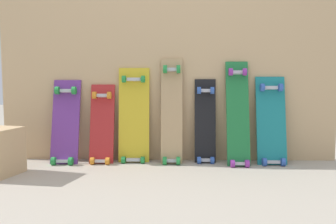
{
  "coord_description": "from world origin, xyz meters",
  "views": [
    {
      "loc": [
        0.06,
        -2.71,
        0.64
      ],
      "look_at": [
        0.0,
        -0.07,
        0.39
      ],
      "focal_mm": 37.9,
      "sensor_mm": 36.0,
      "label": 1
    }
  ],
  "objects_px": {
    "skateboard_black": "(205,125)",
    "skateboard_teal": "(271,125)",
    "skateboard_purple": "(65,126)",
    "skateboard_yellow": "(134,119)",
    "skateboard_red": "(102,128)",
    "skateboard_green": "(238,118)",
    "skateboard_natural": "(172,115)"
  },
  "relations": [
    {
      "from": "skateboard_natural",
      "to": "skateboard_black",
      "type": "relative_size",
      "value": 1.22
    },
    {
      "from": "skateboard_black",
      "to": "skateboard_teal",
      "type": "height_order",
      "value": "skateboard_teal"
    },
    {
      "from": "skateboard_purple",
      "to": "skateboard_teal",
      "type": "xyz_separation_m",
      "value": [
        1.56,
        0.01,
        0.01
      ]
    },
    {
      "from": "skateboard_purple",
      "to": "skateboard_teal",
      "type": "relative_size",
      "value": 0.97
    },
    {
      "from": "skateboard_purple",
      "to": "skateboard_green",
      "type": "distance_m",
      "value": 1.31
    },
    {
      "from": "skateboard_black",
      "to": "skateboard_yellow",
      "type": "bearing_deg",
      "value": 179.73
    },
    {
      "from": "skateboard_yellow",
      "to": "skateboard_natural",
      "type": "xyz_separation_m",
      "value": [
        0.29,
        -0.02,
        0.04
      ]
    },
    {
      "from": "skateboard_green",
      "to": "skateboard_yellow",
      "type": "bearing_deg",
      "value": 175.69
    },
    {
      "from": "skateboard_green",
      "to": "skateboard_teal",
      "type": "height_order",
      "value": "skateboard_green"
    },
    {
      "from": "skateboard_green",
      "to": "skateboard_black",
      "type": "bearing_deg",
      "value": 166.6
    },
    {
      "from": "skateboard_yellow",
      "to": "skateboard_black",
      "type": "height_order",
      "value": "skateboard_yellow"
    },
    {
      "from": "skateboard_purple",
      "to": "skateboard_green",
      "type": "xyz_separation_m",
      "value": [
        1.31,
        -0.02,
        0.07
      ]
    },
    {
      "from": "skateboard_teal",
      "to": "skateboard_yellow",
      "type": "bearing_deg",
      "value": 178.07
    },
    {
      "from": "skateboard_red",
      "to": "skateboard_green",
      "type": "height_order",
      "value": "skateboard_green"
    },
    {
      "from": "skateboard_purple",
      "to": "skateboard_natural",
      "type": "xyz_separation_m",
      "value": [
        0.81,
        0.02,
        0.08
      ]
    },
    {
      "from": "skateboard_purple",
      "to": "skateboard_red",
      "type": "bearing_deg",
      "value": 2.66
    },
    {
      "from": "skateboard_red",
      "to": "skateboard_black",
      "type": "xyz_separation_m",
      "value": [
        0.79,
        0.03,
        0.02
      ]
    },
    {
      "from": "skateboard_natural",
      "to": "skateboard_teal",
      "type": "distance_m",
      "value": 0.76
    },
    {
      "from": "skateboard_red",
      "to": "skateboard_natural",
      "type": "xyz_separation_m",
      "value": [
        0.53,
        0.01,
        0.1
      ]
    },
    {
      "from": "skateboard_teal",
      "to": "skateboard_green",
      "type": "bearing_deg",
      "value": -174.59
    },
    {
      "from": "skateboard_red",
      "to": "skateboard_yellow",
      "type": "bearing_deg",
      "value": 7.0
    },
    {
      "from": "skateboard_purple",
      "to": "skateboard_red",
      "type": "relative_size",
      "value": 1.05
    },
    {
      "from": "skateboard_purple",
      "to": "skateboard_black",
      "type": "xyz_separation_m",
      "value": [
        1.07,
        0.04,
        0.0
      ]
    },
    {
      "from": "skateboard_natural",
      "to": "skateboard_green",
      "type": "height_order",
      "value": "skateboard_natural"
    },
    {
      "from": "skateboard_purple",
      "to": "skateboard_yellow",
      "type": "distance_m",
      "value": 0.52
    },
    {
      "from": "skateboard_red",
      "to": "skateboard_green",
      "type": "xyz_separation_m",
      "value": [
        1.03,
        -0.03,
        0.09
      ]
    },
    {
      "from": "skateboard_purple",
      "to": "skateboard_black",
      "type": "relative_size",
      "value": 0.99
    },
    {
      "from": "skateboard_purple",
      "to": "skateboard_teal",
      "type": "distance_m",
      "value": 1.56
    },
    {
      "from": "skateboard_teal",
      "to": "skateboard_black",
      "type": "bearing_deg",
      "value": 176.22
    },
    {
      "from": "skateboard_purple",
      "to": "skateboard_red",
      "type": "xyz_separation_m",
      "value": [
        0.28,
        0.01,
        -0.02
      ]
    },
    {
      "from": "skateboard_yellow",
      "to": "skateboard_green",
      "type": "height_order",
      "value": "skateboard_green"
    },
    {
      "from": "skateboard_black",
      "to": "skateboard_purple",
      "type": "bearing_deg",
      "value": -177.85
    }
  ]
}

